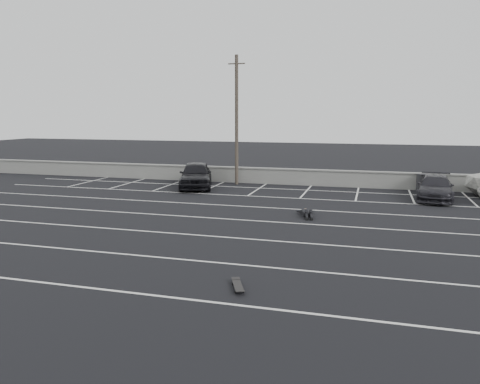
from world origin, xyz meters
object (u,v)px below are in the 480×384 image
(utility_pole, at_px, (237,120))
(person, at_px, (306,210))
(skateboard, at_px, (238,286))
(car_left, at_px, (196,175))
(trash_bin, at_px, (422,182))
(car_right, at_px, (435,188))

(utility_pole, height_order, person, utility_pole)
(utility_pole, bearing_deg, skateboard, -73.47)
(car_left, xyz_separation_m, trash_bin, (13.64, 2.54, -0.29))
(car_left, relative_size, trash_bin, 4.58)
(car_left, relative_size, skateboard, 5.37)
(trash_bin, height_order, person, trash_bin)
(car_left, height_order, trash_bin, car_left)
(person, relative_size, skateboard, 2.59)
(utility_pole, height_order, trash_bin, utility_pole)
(person, bearing_deg, car_left, 126.58)
(utility_pole, bearing_deg, person, -55.21)
(trash_bin, bearing_deg, car_left, -169.43)
(utility_pole, xyz_separation_m, person, (5.84, -8.40, -4.01))
(utility_pole, bearing_deg, trash_bin, 1.98)
(car_right, bearing_deg, person, -129.55)
(utility_pole, bearing_deg, car_right, -11.39)
(car_right, distance_m, trash_bin, 2.86)
(car_right, xyz_separation_m, trash_bin, (-0.44, 2.82, -0.11))
(car_right, height_order, person, car_right)
(car_left, bearing_deg, car_right, -19.74)
(trash_bin, relative_size, skateboard, 1.17)
(car_left, bearing_deg, skateboard, -83.64)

